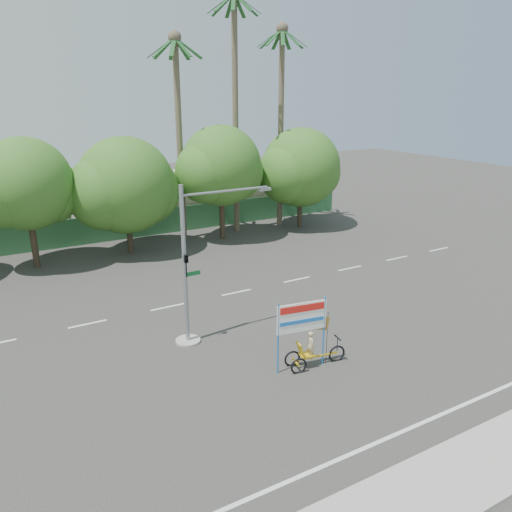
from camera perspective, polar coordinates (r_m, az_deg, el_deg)
ground at (r=20.47m, az=3.28°, el=-12.69°), size 120.00×120.00×0.00m
sidewalk_near at (r=15.93m, az=19.44°, el=-24.00°), size 50.00×2.40×0.12m
fence at (r=38.63m, az=-14.22°, el=3.42°), size 38.00×0.08×2.00m
building_right at (r=45.19m, az=-6.06°, el=7.02°), size 14.00×8.00×3.60m
tree_left at (r=33.23m, az=-24.88°, el=7.12°), size 6.66×5.60×8.07m
tree_center at (r=34.33m, az=-14.74°, el=7.50°), size 7.62×6.40×7.85m
tree_right at (r=36.59m, az=-4.09°, el=9.91°), size 6.90×5.80×8.36m
tree_far_right at (r=40.16m, az=5.10°, el=9.77°), size 7.38×6.20×7.94m
palm_tall at (r=38.47m, az=-2.40°, el=18.15°), size 3.73×3.79×17.45m
palm_mid at (r=40.47m, az=2.88°, el=16.64°), size 3.73×3.79×15.45m
palm_short at (r=36.66m, az=-8.86°, el=15.45°), size 3.73×3.79×14.45m
traffic_signal at (r=21.48m, az=-7.32°, el=-2.61°), size 4.72×1.10×7.00m
trike_billboard at (r=20.05m, az=5.93°, el=-9.52°), size 3.02×0.94×2.99m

